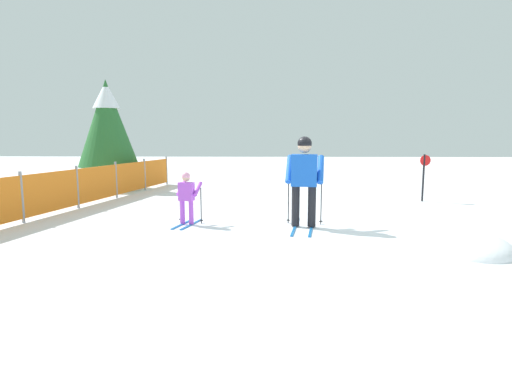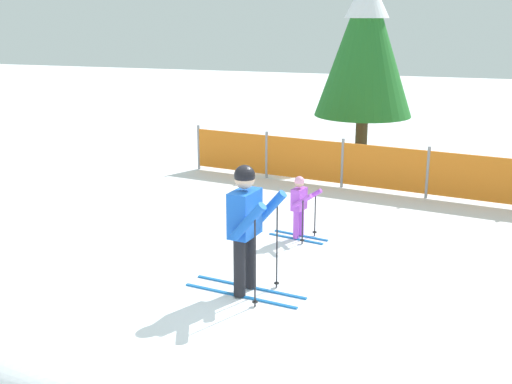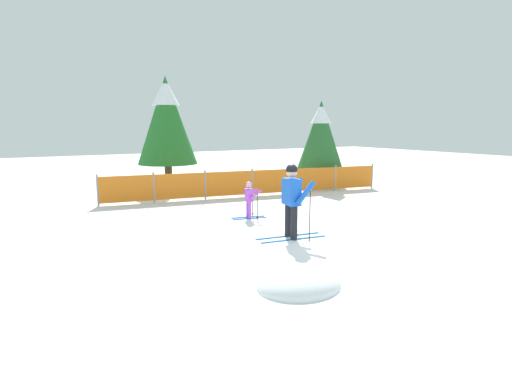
# 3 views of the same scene
# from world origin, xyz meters

# --- Properties ---
(ground_plane) EXTENTS (60.00, 60.00, 0.00)m
(ground_plane) POSITION_xyz_m (0.00, 0.00, 0.00)
(ground_plane) COLOR white
(skier_adult) EXTENTS (1.61, 0.76, 1.67)m
(skier_adult) POSITION_xyz_m (-0.16, 0.24, 0.99)
(skier_adult) COLOR #1966B2
(skier_adult) RESTS_ON ground_plane
(skier_child) EXTENTS (0.97, 0.50, 1.01)m
(skier_child) POSITION_xyz_m (-0.03, 2.44, 0.58)
(skier_child) COLOR #1966B2
(skier_child) RESTS_ON ground_plane
(safety_fence) EXTENTS (10.20, 1.68, 1.01)m
(safety_fence) POSITION_xyz_m (1.71, 5.40, 0.50)
(safety_fence) COLOR gray
(safety_fence) RESTS_ON ground_plane
(conifer_far) EXTENTS (2.41, 2.41, 4.47)m
(conifer_far) POSITION_xyz_m (-0.15, 9.15, 2.77)
(conifer_far) COLOR #4C3823
(conifer_far) RESTS_ON ground_plane
(snow_mound) EXTENTS (1.40, 1.19, 0.56)m
(snow_mound) POSITION_xyz_m (-1.63, -2.07, 0.00)
(snow_mound) COLOR white
(snow_mound) RESTS_ON ground_plane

